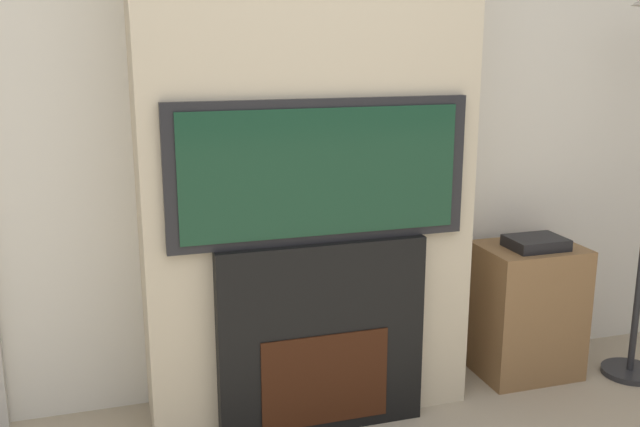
# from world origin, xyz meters

# --- Properties ---
(wall_back) EXTENTS (6.00, 0.06, 2.70)m
(wall_back) POSITION_xyz_m (0.00, 2.03, 1.35)
(wall_back) COLOR silver
(wall_back) RESTS_ON ground_plane
(chimney_breast) EXTENTS (1.29, 0.38, 2.70)m
(chimney_breast) POSITION_xyz_m (0.00, 1.81, 1.35)
(chimney_breast) COLOR beige
(chimney_breast) RESTS_ON ground_plane
(fireplace) EXTENTS (0.81, 0.15, 0.76)m
(fireplace) POSITION_xyz_m (0.00, 1.62, 0.38)
(fireplace) COLOR black
(fireplace) RESTS_ON ground_plane
(television) EXTENTS (1.14, 0.07, 0.53)m
(television) POSITION_xyz_m (0.00, 1.61, 1.03)
(television) COLOR black
(television) RESTS_ON fireplace
(media_stand) EXTENTS (0.44, 0.34, 0.66)m
(media_stand) POSITION_xyz_m (1.04, 1.79, 0.31)
(media_stand) COLOR brown
(media_stand) RESTS_ON ground_plane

